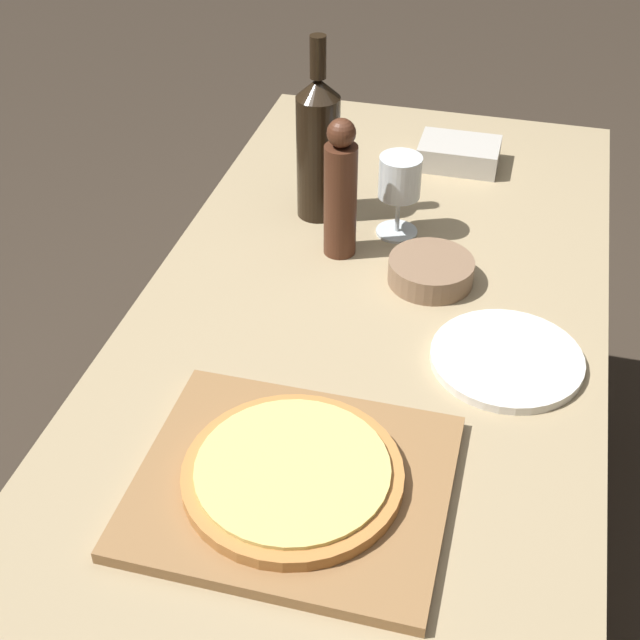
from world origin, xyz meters
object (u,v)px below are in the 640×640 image
at_px(wine_glass, 399,181).
at_px(small_bowl, 431,271).
at_px(wine_bottle, 318,146).
at_px(pepper_mill, 340,192).
at_px(pizza, 293,474).

xyz_separation_m(wine_glass, small_bowl, (0.08, -0.13, -0.08)).
relative_size(wine_bottle, pepper_mill, 1.35).
relative_size(wine_bottle, small_bowl, 2.37).
relative_size(pepper_mill, small_bowl, 1.76).
height_order(pepper_mill, small_bowl, pepper_mill).
xyz_separation_m(wine_bottle, wine_glass, (0.15, -0.03, -0.03)).
bearing_deg(pizza, pepper_mill, 97.43).
distance_m(wine_bottle, wine_glass, 0.16).
relative_size(pizza, pepper_mill, 1.11).
xyz_separation_m(pizza, pepper_mill, (-0.07, 0.54, 0.09)).
distance_m(wine_bottle, small_bowl, 0.31).
bearing_deg(wine_bottle, pepper_mill, -59.29).
height_order(pizza, wine_bottle, wine_bottle).
distance_m(wine_glass, small_bowl, 0.18).
bearing_deg(small_bowl, wine_glass, 122.01).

